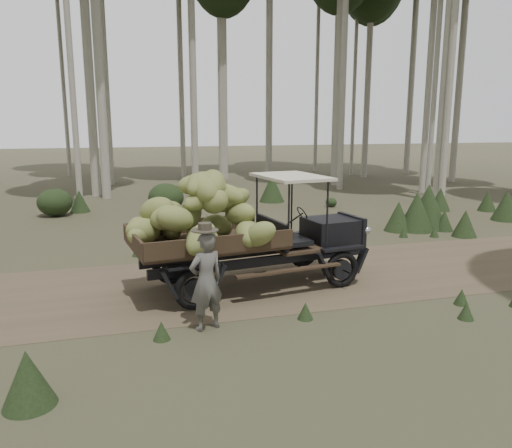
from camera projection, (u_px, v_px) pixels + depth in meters
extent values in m
plane|color=#473D2B|center=(304.00, 277.00, 10.79)|extent=(120.00, 120.00, 0.00)
cube|color=brown|center=(304.00, 276.00, 10.78)|extent=(70.00, 4.00, 0.01)
cube|color=black|center=(330.00, 231.00, 10.67)|extent=(1.11, 1.07, 0.54)
cube|color=black|center=(351.00, 229.00, 10.89)|extent=(0.23, 0.99, 0.61)
cube|color=black|center=(272.00, 232.00, 10.11)|extent=(0.27, 1.38, 0.54)
cube|color=#38281C|center=(207.00, 243.00, 9.58)|extent=(2.99, 2.14, 0.08)
cube|color=#38281C|center=(193.00, 226.00, 10.35)|extent=(2.75, 0.43, 0.32)
cube|color=#38281C|center=(222.00, 245.00, 8.75)|extent=(2.75, 0.43, 0.32)
cube|color=#38281C|center=(133.00, 241.00, 9.00)|extent=(0.30, 1.77, 0.32)
cube|color=beige|center=(291.00, 177.00, 10.05)|extent=(1.36, 1.82, 0.06)
cube|color=black|center=(249.00, 252.00, 10.41)|extent=(4.53, 0.71, 0.18)
cube|color=black|center=(264.00, 261.00, 9.73)|extent=(4.53, 0.71, 0.18)
torus|color=black|center=(303.00, 251.00, 11.43)|extent=(0.76, 0.24, 0.75)
torus|color=black|center=(342.00, 269.00, 10.01)|extent=(0.76, 0.24, 0.75)
torus|color=black|center=(172.00, 266.00, 10.22)|extent=(0.76, 0.24, 0.75)
torus|color=black|center=(195.00, 290.00, 8.80)|extent=(0.76, 0.24, 0.75)
sphere|color=beige|center=(343.00, 223.00, 11.31)|extent=(0.18, 0.18, 0.18)
sphere|color=beige|center=(367.00, 230.00, 10.51)|extent=(0.18, 0.18, 0.18)
ellipsoid|color=olive|center=(248.00, 234.00, 9.17)|extent=(0.64, 0.91, 0.61)
ellipsoid|color=olive|center=(175.00, 219.00, 8.84)|extent=(0.90, 0.67, 0.63)
ellipsoid|color=olive|center=(217.00, 195.00, 9.62)|extent=(0.50, 0.88, 0.62)
ellipsoid|color=olive|center=(199.00, 184.00, 9.25)|extent=(0.77, 0.93, 0.59)
ellipsoid|color=olive|center=(203.00, 239.00, 9.04)|extent=(0.83, 0.66, 0.62)
ellipsoid|color=olive|center=(167.00, 218.00, 9.20)|extent=(0.73, 0.48, 0.60)
ellipsoid|color=olive|center=(214.00, 201.00, 9.20)|extent=(0.68, 0.79, 0.57)
ellipsoid|color=olive|center=(209.00, 185.00, 9.35)|extent=(0.94, 0.90, 0.65)
ellipsoid|color=olive|center=(143.00, 231.00, 9.25)|extent=(0.89, 0.77, 0.58)
ellipsoid|color=olive|center=(240.00, 214.00, 9.40)|extent=(0.74, 0.91, 0.55)
ellipsoid|color=olive|center=(225.00, 195.00, 9.44)|extent=(0.90, 0.91, 0.49)
ellipsoid|color=olive|center=(213.00, 184.00, 9.35)|extent=(0.65, 0.99, 0.71)
ellipsoid|color=olive|center=(140.00, 229.00, 9.41)|extent=(0.63, 0.81, 0.55)
ellipsoid|color=olive|center=(190.00, 215.00, 9.57)|extent=(0.79, 0.97, 0.71)
ellipsoid|color=olive|center=(231.00, 200.00, 9.53)|extent=(0.90, 0.50, 0.65)
ellipsoid|color=olive|center=(202.00, 188.00, 9.19)|extent=(0.82, 1.05, 0.74)
ellipsoid|color=olive|center=(140.00, 235.00, 9.17)|extent=(0.66, 0.74, 0.41)
ellipsoid|color=olive|center=(168.00, 213.00, 9.77)|extent=(0.83, 0.65, 0.62)
ellipsoid|color=olive|center=(220.00, 197.00, 9.39)|extent=(0.88, 0.56, 0.61)
ellipsoid|color=olive|center=(194.00, 185.00, 9.38)|extent=(0.67, 0.43, 0.43)
ellipsoid|color=olive|center=(217.00, 226.00, 9.96)|extent=(0.82, 0.86, 0.48)
ellipsoid|color=olive|center=(157.00, 210.00, 9.57)|extent=(0.98, 0.99, 0.71)
ellipsoid|color=olive|center=(200.00, 199.00, 9.24)|extent=(0.91, 0.86, 0.52)
ellipsoid|color=olive|center=(211.00, 184.00, 9.43)|extent=(0.62, 0.78, 0.49)
ellipsoid|color=olive|center=(172.00, 231.00, 9.75)|extent=(0.44, 0.90, 0.55)
ellipsoid|color=olive|center=(201.00, 239.00, 8.52)|extent=(0.90, 0.93, 0.75)
ellipsoid|color=olive|center=(259.00, 234.00, 8.95)|extent=(0.85, 0.87, 0.69)
imported|color=#504E49|center=(206.00, 281.00, 7.90)|extent=(0.68, 0.56, 1.61)
cylinder|color=#383227|center=(205.00, 230.00, 7.74)|extent=(0.55, 0.55, 0.02)
cylinder|color=#383227|center=(205.00, 227.00, 7.73)|extent=(0.27, 0.27, 0.13)
cylinder|color=#B2AD9E|center=(84.00, 1.00, 20.99)|extent=(0.41, 0.41, 16.58)
cylinder|color=#B2AD9E|center=(221.00, 17.00, 27.41)|extent=(0.41, 0.41, 17.89)
cylinder|color=#B2AD9E|center=(345.00, 14.00, 23.14)|extent=(0.28, 0.28, 16.41)
cylinder|color=#B2AD9E|center=(224.00, 46.00, 27.69)|extent=(0.31, 0.31, 14.87)
cylinder|color=#B2AD9E|center=(338.00, 44.00, 26.22)|extent=(0.35, 0.35, 14.64)
cylinder|color=#B2AD9E|center=(369.00, 50.00, 28.68)|extent=(0.35, 0.35, 14.75)
cylinder|color=#B2AD9E|center=(191.00, 17.00, 24.76)|extent=(0.36, 0.36, 16.80)
cylinder|color=#B2AD9E|center=(370.00, 52.00, 30.06)|extent=(0.32, 0.32, 14.90)
cylinder|color=#B2AD9E|center=(318.00, 20.00, 32.15)|extent=(0.24, 0.24, 19.53)
cylinder|color=#B2AD9E|center=(102.00, 10.00, 24.94)|extent=(0.29, 0.29, 17.57)
cylinder|color=#B2AD9E|center=(415.00, 22.00, 30.74)|extent=(0.38, 0.38, 18.71)
cylinder|color=#B2AD9E|center=(99.00, 7.00, 25.19)|extent=(0.24, 0.24, 17.95)
cylinder|color=#B2AD9E|center=(69.00, 22.00, 26.18)|extent=(0.24, 0.24, 16.86)
cylinder|color=#B2AD9E|center=(179.00, 17.00, 27.99)|extent=(0.29, 0.29, 18.11)
cone|color=#233319|center=(234.00, 216.00, 15.44)|extent=(0.79, 0.79, 0.88)
ellipsoid|color=#233319|center=(331.00, 202.00, 19.64)|extent=(0.45, 0.45, 0.36)
cone|color=#233319|center=(428.00, 206.00, 15.62)|extent=(1.25, 1.25, 1.39)
cone|color=#233319|center=(487.00, 201.00, 18.71)|extent=(0.68, 0.68, 0.76)
cone|color=#233319|center=(440.00, 199.00, 18.75)|extent=(0.78, 0.78, 0.87)
cone|color=#233319|center=(164.00, 211.00, 17.52)|extent=(0.39, 0.39, 0.44)
ellipsoid|color=#233319|center=(55.00, 202.00, 17.66)|extent=(1.21, 1.21, 0.97)
cone|color=#233319|center=(444.00, 220.00, 15.30)|extent=(0.57, 0.57, 0.64)
cone|color=#233319|center=(417.00, 211.00, 15.26)|extent=(1.09, 1.09, 1.21)
cone|color=#233319|center=(398.00, 216.00, 15.24)|extent=(0.83, 0.83, 0.92)
cone|color=#233319|center=(506.00, 205.00, 16.89)|extent=(0.92, 0.92, 1.02)
ellipsoid|color=#233319|center=(162.00, 198.00, 19.14)|extent=(1.02, 1.02, 0.81)
cone|color=#233319|center=(272.00, 188.00, 20.86)|extent=(1.05, 1.05, 1.17)
ellipsoid|color=#233319|center=(166.00, 197.00, 18.51)|extent=(1.32, 1.32, 1.05)
cone|color=#233319|center=(80.00, 201.00, 18.47)|extent=(0.73, 0.73, 0.81)
cone|color=#233319|center=(28.00, 378.00, 5.81)|extent=(0.63, 0.63, 0.69)
cone|color=#233319|center=(465.00, 223.00, 14.49)|extent=(0.71, 0.71, 0.79)
cone|color=#233319|center=(162.00, 252.00, 12.23)|extent=(0.27, 0.27, 0.30)
cone|color=#233319|center=(404.00, 232.00, 14.45)|extent=(0.27, 0.27, 0.30)
cone|color=#233319|center=(347.00, 234.00, 14.17)|extent=(0.27, 0.27, 0.30)
cone|color=#233319|center=(282.00, 241.00, 13.38)|extent=(0.27, 0.27, 0.30)
cone|color=#233319|center=(462.00, 297.00, 9.10)|extent=(0.27, 0.27, 0.30)
cone|color=#233319|center=(305.00, 311.00, 8.43)|extent=(0.27, 0.27, 0.30)
cone|color=#233319|center=(161.00, 331.00, 7.63)|extent=(0.27, 0.27, 0.30)
cone|color=#233319|center=(137.00, 250.00, 12.40)|extent=(0.27, 0.27, 0.30)
cone|color=#233319|center=(294.00, 246.00, 12.89)|extent=(0.27, 0.27, 0.30)
cone|color=#233319|center=(266.00, 245.00, 12.94)|extent=(0.27, 0.27, 0.30)
cone|color=#233319|center=(257.00, 247.00, 12.76)|extent=(0.27, 0.27, 0.30)
cone|color=#233319|center=(229.00, 245.00, 12.89)|extent=(0.27, 0.27, 0.30)
cone|color=#233319|center=(466.00, 311.00, 8.42)|extent=(0.27, 0.27, 0.30)
cone|color=#233319|center=(435.00, 232.00, 14.48)|extent=(0.27, 0.27, 0.30)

